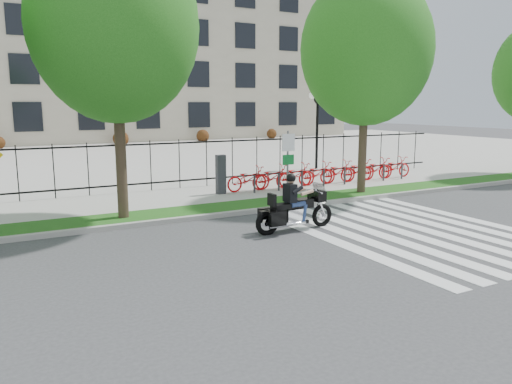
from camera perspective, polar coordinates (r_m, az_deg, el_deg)
name	(u,v)px	position (r m, az deg, el deg)	size (l,w,h in m)	color
ground	(264,254)	(12.12, 0.90, -7.10)	(120.00, 120.00, 0.00)	#363739
curb	(200,217)	(15.69, -6.45, -2.89)	(60.00, 0.20, 0.15)	#999790
grass_verge	(190,212)	(16.46, -7.57, -2.30)	(60.00, 1.50, 0.15)	#164B12
sidewalk	(166,199)	(18.77, -10.30, -0.84)	(60.00, 3.50, 0.15)	#A8A49D
plaza	(83,156)	(35.73, -19.17, 3.86)	(80.00, 34.00, 0.10)	#A8A49D
crosswalk_stripes	(410,230)	(15.00, 17.24, -4.16)	(5.70, 8.00, 0.01)	silver
iron_fence	(151,166)	(20.26, -11.94, 2.98)	(30.00, 0.06, 2.00)	black
office_building	(42,38)	(55.67, -23.30, 15.89)	(60.00, 21.90, 20.15)	#ABA18A
lamp_post_right	(317,111)	(27.09, 7.04, 9.22)	(1.06, 0.70, 4.25)	black
street_tree_1	(115,26)	(15.61, -15.86, 17.81)	(4.88, 4.88, 8.44)	#37271E
street_tree_2	(366,50)	(19.88, 12.48, 15.57)	(4.94, 4.94, 8.26)	#37271E
bike_share_station	(326,173)	(21.71, 8.03, 2.22)	(10.01, 0.87, 1.50)	#2D2D33
sign_pole_regulatory	(288,157)	(17.42, 3.68, 4.00)	(0.50, 0.09, 2.50)	#59595B
motorcycle_rider	(295,208)	(14.18, 4.47, -1.81)	(2.59, 0.77, 2.00)	black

